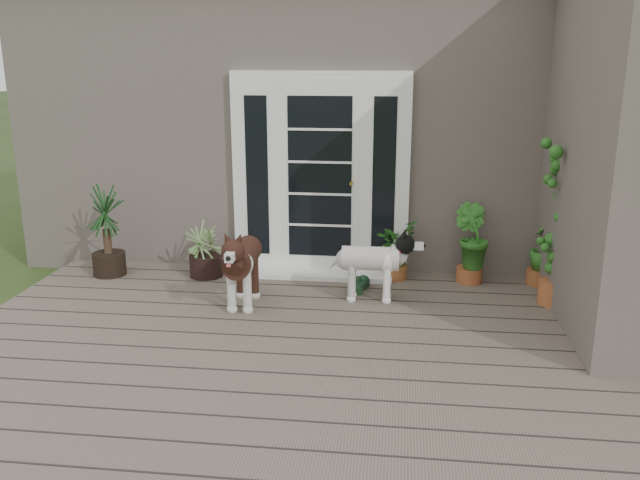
# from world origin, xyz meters

# --- Properties ---
(deck) EXTENTS (6.20, 4.60, 0.12)m
(deck) POSITION_xyz_m (0.00, 0.40, 0.06)
(deck) COLOR #6B5B4C
(deck) RESTS_ON ground
(house_main) EXTENTS (7.40, 4.00, 3.10)m
(house_main) POSITION_xyz_m (0.00, 4.65, 1.55)
(house_main) COLOR #665E54
(house_main) RESTS_ON ground
(door_unit) EXTENTS (1.90, 0.14, 2.15)m
(door_unit) POSITION_xyz_m (-0.20, 2.60, 1.19)
(door_unit) COLOR white
(door_unit) RESTS_ON deck
(door_step) EXTENTS (1.60, 0.40, 0.05)m
(door_step) POSITION_xyz_m (-0.20, 2.40, 0.14)
(door_step) COLOR white
(door_step) RESTS_ON deck
(brindle_dog) EXTENTS (0.38, 0.85, 0.70)m
(brindle_dog) POSITION_xyz_m (-0.79, 1.43, 0.47)
(brindle_dog) COLOR #402217
(brindle_dog) RESTS_ON deck
(white_dog) EXTENTS (0.74, 0.32, 0.62)m
(white_dog) POSITION_xyz_m (0.39, 1.71, 0.43)
(white_dog) COLOR white
(white_dog) RESTS_ON deck
(spider_plant) EXTENTS (0.75, 0.75, 0.63)m
(spider_plant) POSITION_xyz_m (-1.39, 2.24, 0.43)
(spider_plant) COLOR #98B771
(spider_plant) RESTS_ON deck
(yucca) EXTENTS (0.76, 0.76, 0.97)m
(yucca) POSITION_xyz_m (-2.45, 2.16, 0.60)
(yucca) COLOR black
(yucca) RESTS_ON deck
(herb_a) EXTENTS (0.62, 0.62, 0.56)m
(herb_a) POSITION_xyz_m (0.63, 2.40, 0.40)
(herb_a) COLOR #1F631C
(herb_a) RESTS_ON deck
(herb_b) EXTENTS (0.57, 0.57, 0.61)m
(herb_b) POSITION_xyz_m (1.40, 2.37, 0.43)
(herb_b) COLOR #1F5C1A
(herb_b) RESTS_ON deck
(herb_c) EXTENTS (0.46, 0.46, 0.51)m
(herb_c) POSITION_xyz_m (2.14, 2.40, 0.38)
(herb_c) COLOR #234E16
(herb_c) RESTS_ON deck
(sapling) EXTENTS (0.53, 0.53, 1.63)m
(sapling) POSITION_xyz_m (2.15, 1.82, 0.94)
(sapling) COLOR #225017
(sapling) RESTS_ON deck
(clog_left) EXTENTS (0.16, 0.33, 0.10)m
(clog_left) POSITION_xyz_m (0.25, 1.96, 0.17)
(clog_left) COLOR black
(clog_left) RESTS_ON deck
(clog_right) EXTENTS (0.26, 0.37, 0.10)m
(clog_right) POSITION_xyz_m (0.27, 2.01, 0.17)
(clog_right) COLOR #15351E
(clog_right) RESTS_ON deck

